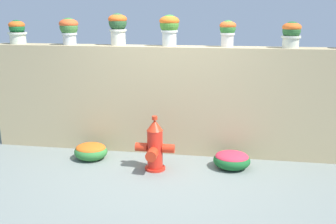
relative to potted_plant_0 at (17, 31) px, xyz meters
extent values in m
plane|color=slate|center=(2.47, -1.06, -1.84)|extent=(24.00, 24.00, 0.00)
cube|color=tan|center=(2.47, 0.00, -1.02)|extent=(5.66, 0.38, 1.63)
cylinder|color=beige|center=(0.00, 0.00, -0.11)|extent=(0.25, 0.25, 0.18)
cylinder|color=beige|center=(0.00, 0.00, -0.04)|extent=(0.29, 0.29, 0.03)
sphere|color=#1A632C|center=(0.00, 0.00, 0.05)|extent=(0.24, 0.24, 0.24)
ellipsoid|color=orange|center=(0.00, 0.00, 0.09)|extent=(0.25, 0.25, 0.13)
cylinder|color=silver|center=(0.87, -0.02, -0.11)|extent=(0.20, 0.20, 0.18)
cylinder|color=silver|center=(0.87, -0.02, -0.04)|extent=(0.24, 0.24, 0.03)
sphere|color=#3D7336|center=(0.87, -0.02, 0.06)|extent=(0.28, 0.28, 0.28)
ellipsoid|color=#E25526|center=(0.87, -0.02, 0.11)|extent=(0.29, 0.29, 0.15)
cylinder|color=beige|center=(1.63, 0.03, -0.09)|extent=(0.22, 0.22, 0.24)
cylinder|color=beige|center=(1.63, 0.03, 0.02)|extent=(0.26, 0.26, 0.03)
sphere|color=#29532C|center=(1.63, 0.03, 0.13)|extent=(0.27, 0.27, 0.27)
ellipsoid|color=#E5561B|center=(1.63, 0.03, 0.18)|extent=(0.28, 0.28, 0.15)
cylinder|color=silver|center=(2.43, -0.02, -0.09)|extent=(0.21, 0.21, 0.23)
cylinder|color=silver|center=(2.43, -0.02, 0.01)|extent=(0.25, 0.25, 0.03)
sphere|color=#3F7B29|center=(2.43, -0.02, 0.11)|extent=(0.28, 0.28, 0.28)
ellipsoid|color=orange|center=(2.43, -0.02, 0.16)|extent=(0.29, 0.29, 0.15)
cylinder|color=beige|center=(3.27, 0.00, -0.10)|extent=(0.18, 0.18, 0.20)
cylinder|color=beige|center=(3.27, 0.00, -0.02)|extent=(0.21, 0.21, 0.03)
sphere|color=#317430|center=(3.27, 0.00, 0.06)|extent=(0.23, 0.23, 0.23)
ellipsoid|color=#E25922|center=(3.27, 0.00, 0.10)|extent=(0.24, 0.24, 0.13)
cylinder|color=beige|center=(4.15, -0.04, -0.12)|extent=(0.23, 0.23, 0.17)
cylinder|color=beige|center=(4.15, -0.04, -0.05)|extent=(0.27, 0.27, 0.03)
sphere|color=#2A5E2C|center=(4.15, -0.04, 0.04)|extent=(0.25, 0.25, 0.25)
ellipsoid|color=orange|center=(4.15, -0.04, 0.08)|extent=(0.26, 0.26, 0.14)
cylinder|color=red|center=(2.35, -0.79, -1.82)|extent=(0.29, 0.29, 0.03)
cylinder|color=red|center=(2.35, -0.79, -1.56)|extent=(0.21, 0.21, 0.57)
cone|color=red|center=(2.35, -0.79, -1.20)|extent=(0.22, 0.22, 0.15)
cylinder|color=red|center=(2.35, -0.79, -1.10)|extent=(0.07, 0.07, 0.05)
cylinder|color=red|center=(2.16, -0.79, -1.52)|extent=(0.16, 0.12, 0.12)
cylinder|color=red|center=(2.54, -0.79, -1.52)|extent=(0.16, 0.12, 0.12)
cylinder|color=red|center=(2.35, -0.99, -1.55)|extent=(0.15, 0.18, 0.15)
ellipsoid|color=#347E38|center=(1.33, -0.57, -1.73)|extent=(0.49, 0.44, 0.25)
ellipsoid|color=orange|center=(1.33, -0.57, -1.67)|extent=(0.44, 0.40, 0.14)
ellipsoid|color=#1A5F2A|center=(3.40, -0.58, -1.73)|extent=(0.51, 0.46, 0.25)
ellipsoid|color=#DE2E45|center=(3.40, -0.58, -1.67)|extent=(0.46, 0.41, 0.14)
camera|label=1|loc=(3.33, -5.64, 0.28)|focal=40.77mm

